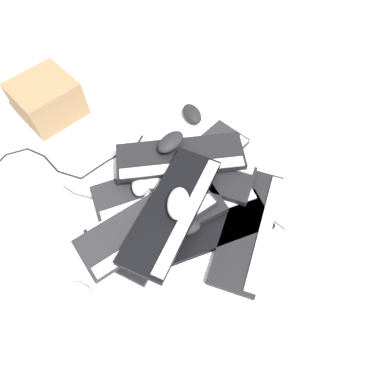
{
  "coord_description": "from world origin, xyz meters",
  "views": [
    {
      "loc": [
        0.03,
        -0.58,
        1.03
      ],
      "look_at": [
        -0.07,
        -0.01,
        0.06
      ],
      "focal_mm": 32.0,
      "sensor_mm": 36.0,
      "label": 1
    }
  ],
  "objects_px": {
    "keyboard_8": "(148,223)",
    "mouse_5": "(168,178)",
    "keyboard_9": "(173,210)",
    "mouse_2": "(183,226)",
    "keyboard_6": "(191,168)",
    "keyboard_7": "(181,157)",
    "keyboard_0": "(248,227)",
    "mouse_4": "(171,142)",
    "keyboard_2": "(157,187)",
    "mouse_3": "(152,180)",
    "keyboard_1": "(197,166)",
    "mouse_6": "(192,114)",
    "keyboard_5": "(157,220)",
    "keyboard_4": "(203,229)",
    "cardboard_box": "(47,99)",
    "keyboard_3": "(157,217)",
    "mouse_1": "(142,182)",
    "mouse_7": "(82,296)",
    "mouse_0": "(178,203)"
  },
  "relations": [
    {
      "from": "keyboard_3",
      "to": "keyboard_5",
      "type": "relative_size",
      "value": 1.06
    },
    {
      "from": "mouse_3",
      "to": "mouse_6",
      "type": "bearing_deg",
      "value": 90.87
    },
    {
      "from": "keyboard_0",
      "to": "mouse_4",
      "type": "bearing_deg",
      "value": 142.27
    },
    {
      "from": "keyboard_9",
      "to": "mouse_2",
      "type": "distance_m",
      "value": 0.07
    },
    {
      "from": "keyboard_8",
      "to": "mouse_0",
      "type": "xyz_separation_m",
      "value": [
        0.09,
        0.05,
        0.07
      ]
    },
    {
      "from": "keyboard_5",
      "to": "keyboard_2",
      "type": "bearing_deg",
      "value": 103.56
    },
    {
      "from": "keyboard_5",
      "to": "keyboard_4",
      "type": "bearing_deg",
      "value": 2.52
    },
    {
      "from": "mouse_1",
      "to": "mouse_2",
      "type": "bearing_deg",
      "value": -132.37
    },
    {
      "from": "keyboard_1",
      "to": "mouse_2",
      "type": "distance_m",
      "value": 0.26
    },
    {
      "from": "mouse_3",
      "to": "mouse_5",
      "type": "xyz_separation_m",
      "value": [
        0.05,
        0.02,
        0.0
      ]
    },
    {
      "from": "keyboard_9",
      "to": "keyboard_8",
      "type": "bearing_deg",
      "value": -150.21
    },
    {
      "from": "mouse_1",
      "to": "mouse_7",
      "type": "height_order",
      "value": "mouse_1"
    },
    {
      "from": "mouse_6",
      "to": "mouse_7",
      "type": "bearing_deg",
      "value": -48.3
    },
    {
      "from": "mouse_6",
      "to": "cardboard_box",
      "type": "distance_m",
      "value": 0.57
    },
    {
      "from": "keyboard_6",
      "to": "keyboard_7",
      "type": "bearing_deg",
      "value": 155.28
    },
    {
      "from": "keyboard_4",
      "to": "cardboard_box",
      "type": "relative_size",
      "value": 2.08
    },
    {
      "from": "keyboard_1",
      "to": "cardboard_box",
      "type": "height_order",
      "value": "cardboard_box"
    },
    {
      "from": "mouse_2",
      "to": "cardboard_box",
      "type": "xyz_separation_m",
      "value": [
        -0.61,
        0.44,
        0.03
      ]
    },
    {
      "from": "mouse_7",
      "to": "keyboard_7",
      "type": "bearing_deg",
      "value": 99.17
    },
    {
      "from": "mouse_2",
      "to": "keyboard_7",
      "type": "bearing_deg",
      "value": 92.6
    },
    {
      "from": "keyboard_2",
      "to": "keyboard_6",
      "type": "bearing_deg",
      "value": 35.61
    },
    {
      "from": "mouse_1",
      "to": "cardboard_box",
      "type": "distance_m",
      "value": 0.54
    },
    {
      "from": "keyboard_9",
      "to": "cardboard_box",
      "type": "bearing_deg",
      "value": 144.46
    },
    {
      "from": "keyboard_7",
      "to": "mouse_0",
      "type": "relative_size",
      "value": 4.22
    },
    {
      "from": "keyboard_5",
      "to": "keyboard_9",
      "type": "relative_size",
      "value": 0.95
    },
    {
      "from": "keyboard_8",
      "to": "mouse_5",
      "type": "relative_size",
      "value": 3.8
    },
    {
      "from": "keyboard_6",
      "to": "mouse_2",
      "type": "relative_size",
      "value": 4.18
    },
    {
      "from": "keyboard_2",
      "to": "mouse_7",
      "type": "relative_size",
      "value": 4.14
    },
    {
      "from": "keyboard_4",
      "to": "mouse_1",
      "type": "bearing_deg",
      "value": 152.2
    },
    {
      "from": "keyboard_1",
      "to": "keyboard_2",
      "type": "xyz_separation_m",
      "value": [
        -0.12,
        -0.11,
        0.0
      ]
    },
    {
      "from": "mouse_7",
      "to": "keyboard_1",
      "type": "bearing_deg",
      "value": 94.59
    },
    {
      "from": "keyboard_0",
      "to": "keyboard_8",
      "type": "height_order",
      "value": "keyboard_8"
    },
    {
      "from": "mouse_1",
      "to": "mouse_0",
      "type": "bearing_deg",
      "value": -128.95
    },
    {
      "from": "keyboard_5",
      "to": "mouse_6",
      "type": "distance_m",
      "value": 0.5
    },
    {
      "from": "keyboard_2",
      "to": "cardboard_box",
      "type": "distance_m",
      "value": 0.57
    },
    {
      "from": "keyboard_5",
      "to": "mouse_2",
      "type": "xyz_separation_m",
      "value": [
        0.09,
        -0.01,
        0.01
      ]
    },
    {
      "from": "keyboard_2",
      "to": "mouse_1",
      "type": "relative_size",
      "value": 4.14
    },
    {
      "from": "mouse_4",
      "to": "mouse_3",
      "type": "bearing_deg",
      "value": -168.02
    },
    {
      "from": "mouse_0",
      "to": "mouse_7",
      "type": "distance_m",
      "value": 0.39
    },
    {
      "from": "keyboard_1",
      "to": "mouse_2",
      "type": "relative_size",
      "value": 4.1
    },
    {
      "from": "keyboard_0",
      "to": "keyboard_1",
      "type": "distance_m",
      "value": 0.29
    },
    {
      "from": "keyboard_2",
      "to": "mouse_3",
      "type": "bearing_deg",
      "value": 175.07
    },
    {
      "from": "keyboard_5",
      "to": "keyboard_8",
      "type": "bearing_deg",
      "value": -126.71
    },
    {
      "from": "keyboard_8",
      "to": "mouse_3",
      "type": "bearing_deg",
      "value": 99.43
    },
    {
      "from": "keyboard_3",
      "to": "mouse_2",
      "type": "distance_m",
      "value": 0.11
    },
    {
      "from": "mouse_4",
      "to": "cardboard_box",
      "type": "relative_size",
      "value": 0.5
    },
    {
      "from": "keyboard_7",
      "to": "mouse_1",
      "type": "xyz_separation_m",
      "value": [
        -0.11,
        -0.11,
        -0.02
      ]
    },
    {
      "from": "mouse_7",
      "to": "mouse_0",
      "type": "bearing_deg",
      "value": 81.4
    },
    {
      "from": "mouse_2",
      "to": "mouse_3",
      "type": "relative_size",
      "value": 1.0
    },
    {
      "from": "keyboard_0",
      "to": "keyboard_2",
      "type": "xyz_separation_m",
      "value": [
        -0.33,
        0.1,
        0.0
      ]
    }
  ]
}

